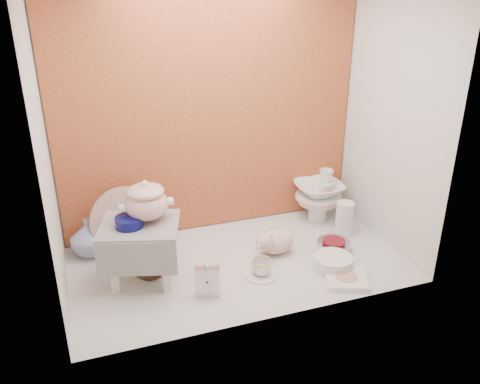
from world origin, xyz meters
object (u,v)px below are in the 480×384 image
Objects in this scene: floral_platter at (125,220)px; step_stool at (142,252)px; gold_rim_teacup at (261,267)px; soup_tureen at (146,200)px; porcelain_tower at (318,195)px; plush_pig at (276,241)px; dinner_plate_stack at (333,262)px; mantel_clock at (207,280)px; blue_white_vase at (89,237)px; crystal_bowl at (334,246)px.

step_stool is at bearing -83.19° from floral_platter.
step_stool reaches higher than gold_rim_teacup.
soup_tureen is 2.38× the size of gold_rim_teacup.
floral_platter is 1.14× the size of porcelain_tower.
step_stool is at bearing 178.65° from plush_pig.
step_stool is 1.74× the size of dinner_plate_stack.
mantel_clock is at bearing -50.48° from soup_tureen.
gold_rim_teacup is at bearing -20.47° from soup_tureen.
floral_platter is 1.21m from porcelain_tower.
floral_platter is 2.17× the size of mantel_clock.
floral_platter is at bearing -6.59° from blue_white_vase.
plush_pig is 1.17× the size of dinner_plate_stack.
porcelain_tower reaches higher than dinner_plate_stack.
dinner_plate_stack is at bearing -8.60° from gold_rim_teacup.
soup_tureen reaches higher than step_stool.
gold_rim_teacup is (0.32, 0.07, -0.03)m from mantel_clock.
blue_white_vase is 1.22× the size of mantel_clock.
dinner_plate_stack is at bearing 3.34° from step_stool.
porcelain_tower is (1.13, 0.29, -0.27)m from soup_tureen.
plush_pig is at bearing 132.90° from dinner_plate_stack.
floral_platter reaches higher than dinner_plate_stack.
gold_rim_teacup is at bearing -139.49° from porcelain_tower.
soup_tureen is 0.40m from floral_platter.
floral_platter is at bearing 179.60° from porcelain_tower.
crystal_bowl is (1.08, -0.07, -0.13)m from step_stool.
mantel_clock is at bearing -61.43° from floral_platter.
step_stool is 2.15× the size of mantel_clock.
soup_tureen is at bearing 176.17° from plush_pig.
floral_platter is 0.67m from mantel_clock.
gold_rim_teacup is 0.77m from porcelain_tower.
floral_platter is 1.78× the size of blue_white_vase.
blue_white_vase is 0.84× the size of plush_pig.
crystal_bowl is (0.09, 0.16, -0.01)m from dinner_plate_stack.
crystal_bowl is at bearing -17.84° from blue_white_vase.
porcelain_tower is at bearing 32.06° from step_stool.
floral_platter is at bearing 160.22° from crystal_bowl.
soup_tureen is at bearing 164.35° from dinner_plate_stack.
blue_white_vase is (-0.29, 0.33, -0.33)m from soup_tureen.
dinner_plate_stack is (0.94, -0.26, -0.40)m from soup_tureen.
dinner_plate_stack is (0.98, -0.23, -0.13)m from step_stool.
step_stool reaches higher than dinner_plate_stack.
floral_platter is 0.22m from blue_white_vase.
plush_pig is (0.79, -0.32, -0.12)m from floral_platter.
gold_rim_teacup is at bearing 0.38° from step_stool.
floral_platter is (-0.04, 0.33, 0.03)m from step_stool.
step_stool is 0.44m from blue_white_vase.
step_stool is 0.34m from floral_platter.
plush_pig reaches higher than crystal_bowl.
plush_pig is 0.34m from crystal_bowl.
mantel_clock is (0.52, -0.60, -0.02)m from blue_white_vase.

